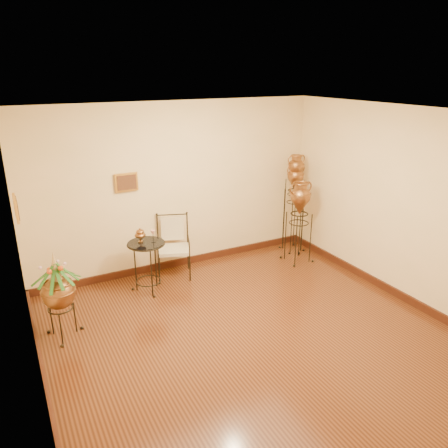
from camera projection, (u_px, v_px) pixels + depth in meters
name	position (u px, v px, depth m)	size (l,w,h in m)	color
ground	(254.00, 338.00, 5.61)	(5.00, 5.00, 0.00)	#603116
room_shell	(256.00, 209.00, 5.03)	(5.02, 5.02, 2.81)	#FFDAA4
amphora_tall	(294.00, 202.00, 8.02)	(0.38, 0.38, 1.84)	black
amphora_mid	(294.00, 207.00, 8.05)	(0.44, 0.44, 1.66)	black
amphora_short	(299.00, 222.00, 7.62)	(0.45, 0.45, 1.47)	black
planter_urn	(58.00, 290.00, 5.41)	(0.66, 0.66, 1.21)	black
armchair	(173.00, 247.00, 7.13)	(0.71, 0.69, 1.01)	black
side_table	(147.00, 266.00, 6.66)	(0.67, 0.67, 1.02)	black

